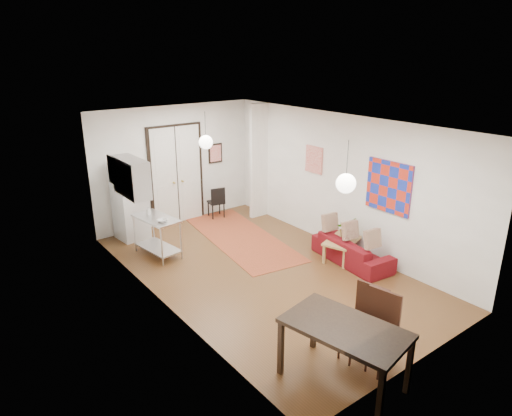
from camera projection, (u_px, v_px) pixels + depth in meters
floor at (262, 270)px, 9.00m from camera, size 7.00×7.00×0.00m
ceiling at (263, 123)px, 8.05m from camera, size 4.20×7.00×0.02m
wall_back at (175, 165)px, 11.16m from camera, size 4.20×0.02×2.90m
wall_front at (429, 269)px, 5.89m from camera, size 4.20×0.02×2.90m
wall_left at (160, 226)px, 7.33m from camera, size 0.02×7.00×2.90m
wall_right at (340, 182)px, 9.72m from camera, size 0.02×7.00×2.90m
double_doors at (177, 175)px, 11.21m from camera, size 1.44×0.06×2.50m
stub_partition at (259, 162)px, 11.50m from camera, size 0.50×0.10×2.90m
wall_cabinet at (131, 177)px, 8.41m from camera, size 0.35×1.00×0.70m
painting_popart at (389, 187)px, 8.70m from camera, size 0.05×1.00×1.00m
painting_abstract at (314, 160)px, 10.20m from camera, size 0.05×0.50×0.60m
poster_back at (215, 153)px, 11.75m from camera, size 0.40×0.03×0.50m
print_left at (113, 170)px, 8.69m from camera, size 0.03×0.44×0.54m
pendant_back at (206, 142)px, 9.77m from camera, size 0.30×0.30×0.80m
pendant_front at (346, 183)px, 6.76m from camera, size 0.30×0.30×0.80m
kilim_rug at (241, 237)px, 10.57m from camera, size 1.89×3.86×0.01m
sofa at (352, 250)px, 9.28m from camera, size 1.85×0.88×0.52m
coffee_table at (343, 241)px, 9.42m from camera, size 1.11×0.85×0.43m
potted_plant at (346, 229)px, 9.37m from camera, size 0.44×0.47×0.42m
kitchen_counter at (157, 231)px, 9.53m from camera, size 0.70×1.16×0.84m
bowl at (162, 220)px, 9.19m from camera, size 0.24×0.24×0.05m
soap_bottle at (148, 211)px, 9.56m from camera, size 0.10×0.10×0.17m
fridge at (130, 201)px, 10.31m from camera, size 0.69×0.69×1.78m
dining_table at (345, 333)px, 5.73m from camera, size 1.17×1.68×0.85m
dining_chair_near at (357, 316)px, 6.36m from camera, size 0.59×0.76×1.05m
dining_chair_far at (368, 323)px, 6.20m from camera, size 0.59×0.76×1.05m
black_side_chair at (214, 199)px, 11.80m from camera, size 0.44×0.44×0.82m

